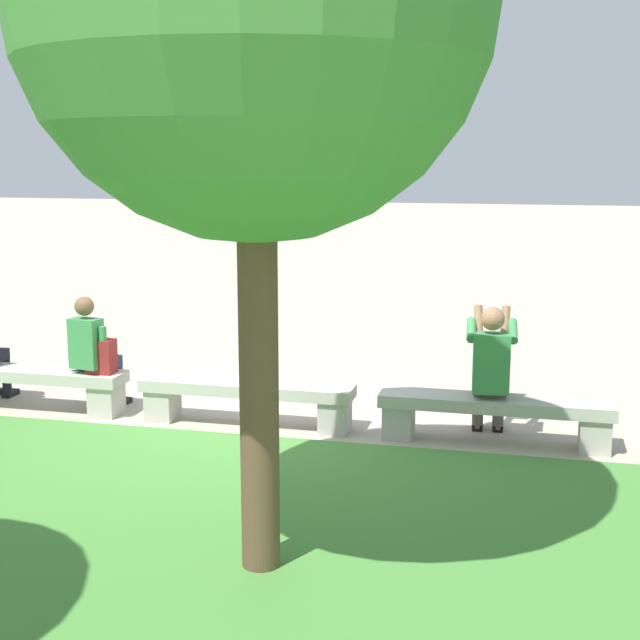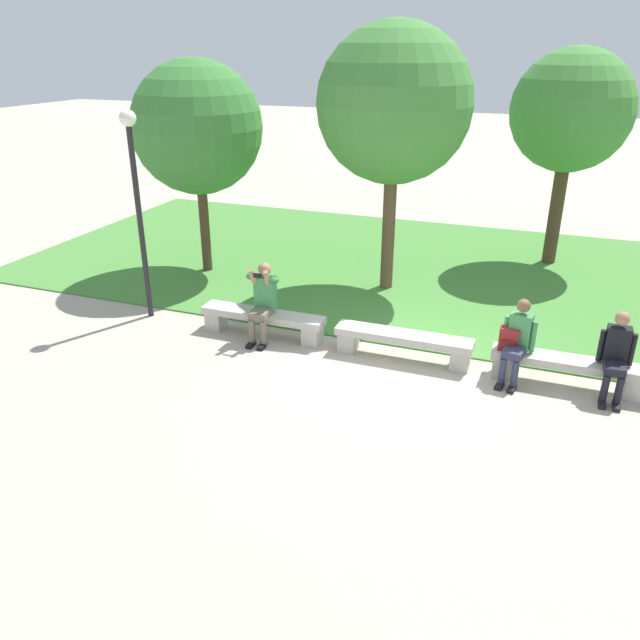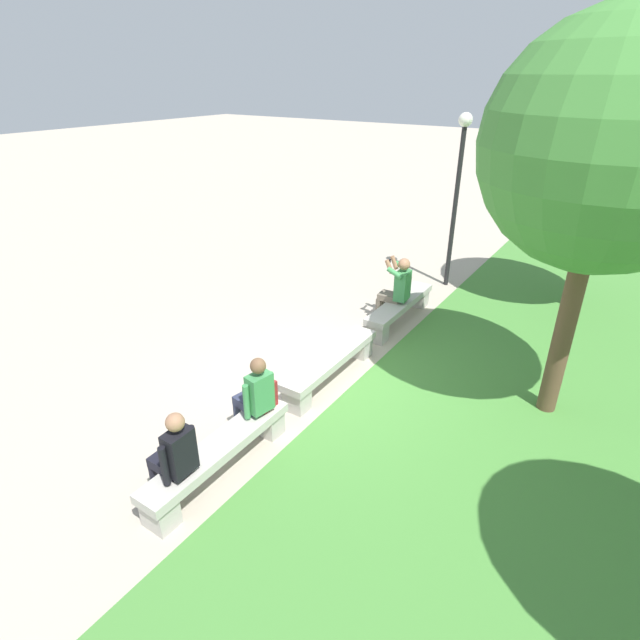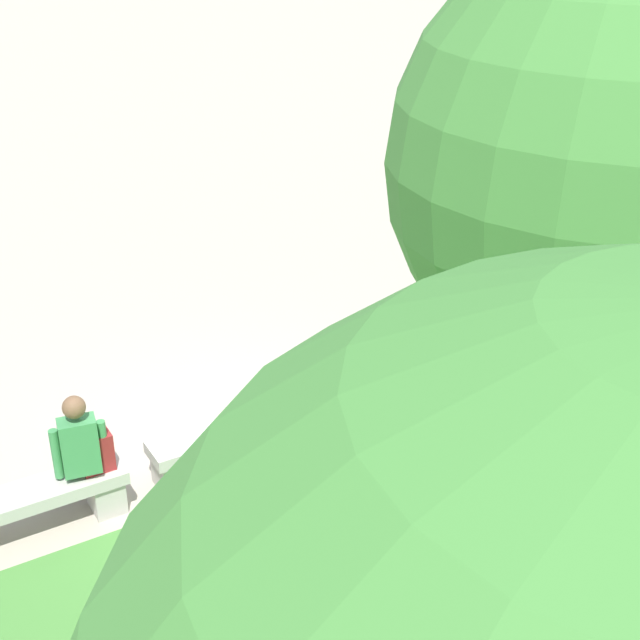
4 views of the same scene
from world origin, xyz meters
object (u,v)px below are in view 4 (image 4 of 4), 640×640
bench_mid (0,514)px  person_photographer (450,331)px  lamp_post (638,152)px  bench_near (258,431)px  bench_main (456,367)px  tree_right_background (622,165)px  person_distant (79,448)px  backpack (96,452)px

bench_mid → person_photographer: 4.88m
bench_mid → person_photographer: (-4.86, -0.08, 0.43)m
bench_mid → lamp_post: size_ratio=0.60×
bench_near → person_photographer: size_ratio=1.66×
bench_mid → bench_near: bearing=180.0°
bench_main → bench_near: same height
bench_mid → person_photographer: bearing=-179.1°
bench_mid → tree_right_background: (-3.54, 2.99, 3.29)m
person_distant → lamp_post: size_ratio=0.34×
bench_main → tree_right_background: (1.38, 2.99, 3.29)m
bench_main → backpack: (4.05, -0.01, 0.32)m
bench_mid → bench_main: bearing=180.0°
bench_main → backpack: size_ratio=5.11×
person_distant → tree_right_background: 5.07m
bench_near → tree_right_background: size_ratio=0.43×
person_distant → bench_near: bearing=177.8°
person_distant → tree_right_background: size_ratio=0.25×
tree_right_background → backpack: bearing=-48.4°
person_distant → bench_main: bearing=179.1°
bench_main → backpack: 4.06m
bench_main → tree_right_background: size_ratio=0.43×
bench_main → bench_mid: same height
bench_main → person_distant: size_ratio=1.73×
backpack → lamp_post: lamp_post is taller
backpack → bench_mid: bearing=0.7°
backpack → tree_right_background: bearing=131.6°
bench_main → tree_right_background: 4.66m
bench_main → bench_mid: (4.92, 0.00, 0.00)m
bench_main → person_photographer: person_photographer is taller
bench_mid → person_distant: size_ratio=1.73×
person_photographer → bench_mid: bearing=0.9°
bench_near → lamp_post: 5.23m
person_photographer → person_distant: 4.11m
bench_mid → person_distant: (-0.75, -0.07, 0.37)m
bench_near → bench_mid: size_ratio=1.00×
bench_main → tree_right_background: bearing=65.2°
bench_mid → lamp_post: (-7.25, 0.06, 2.10)m
bench_main → bench_mid: bearing=0.0°
backpack → person_photographer: bearing=-179.0°
bench_near → bench_mid: same height
person_photographer → backpack: (3.99, 0.07, -0.11)m
bench_mid → person_photographer: size_ratio=1.66×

